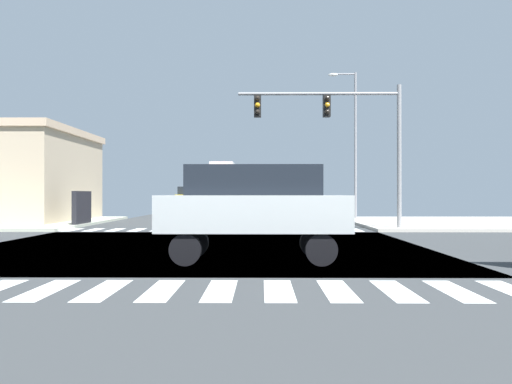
% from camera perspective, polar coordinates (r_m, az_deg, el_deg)
% --- Properties ---
extents(ground, '(90.00, 90.00, 0.05)m').
position_cam_1_polar(ground, '(16.21, -6.37, -6.16)').
color(ground, '#343739').
extents(sidewalk_corner_ne, '(12.00, 12.00, 0.14)m').
position_cam_1_polar(sidewalk_corner_ne, '(30.15, 22.12, -3.21)').
color(sidewalk_corner_ne, '#B2ADA3').
rests_on(sidewalk_corner_ne, ground).
extents(crosswalk_near, '(13.50, 2.00, 0.01)m').
position_cam_1_polar(crosswalk_near, '(9.13, -13.61, -10.62)').
color(crosswalk_near, silver).
rests_on(crosswalk_near, ground).
extents(crosswalk_far, '(13.50, 2.00, 0.01)m').
position_cam_1_polar(crosswalk_far, '(23.46, -4.81, -4.25)').
color(crosswalk_far, silver).
rests_on(crosswalk_far, ground).
extents(traffic_signal_mast, '(7.38, 0.55, 6.59)m').
position_cam_1_polar(traffic_signal_mast, '(23.48, 8.97, 7.73)').
color(traffic_signal_mast, gray).
rests_on(traffic_signal_mast, ground).
extents(street_lamp, '(1.78, 0.32, 9.33)m').
position_cam_1_polar(street_lamp, '(32.84, 10.70, 6.47)').
color(street_lamp, gray).
rests_on(street_lamp, ground).
extents(suv_farside_2, '(4.60, 1.96, 2.34)m').
position_cam_1_polar(suv_farside_2, '(12.51, -0.25, -1.40)').
color(suv_farside_2, black).
rests_on(suv_farside_2, ground).
extents(box_truck_trailing_1, '(2.40, 7.20, 4.85)m').
position_cam_1_polar(box_truck_trailing_1, '(51.15, -3.85, 0.80)').
color(box_truck_trailing_1, black).
rests_on(box_truck_trailing_1, ground).
extents(pickup_middle_1, '(2.00, 5.10, 2.35)m').
position_cam_1_polar(pickup_middle_1, '(49.56, -7.48, -0.64)').
color(pickup_middle_1, black).
rests_on(pickup_middle_1, ground).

